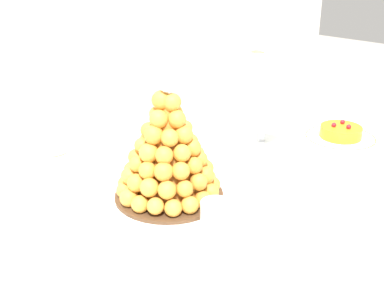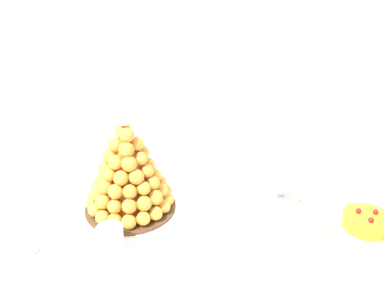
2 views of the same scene
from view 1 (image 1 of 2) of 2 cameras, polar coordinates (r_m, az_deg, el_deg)
name	(u,v)px [view 1 (image 1 of 2)]	position (r m, az deg, el deg)	size (l,w,h in m)	color
buffet_table	(196,217)	(1.20, 0.44, -8.59)	(1.45, 1.01, 0.76)	brown
serving_tray	(177,207)	(1.07, -1.81, -7.38)	(0.57, 0.43, 0.02)	white
croquembouche	(168,153)	(1.06, -2.87, -1.01)	(0.25, 0.25, 0.28)	#4C331E
dessert_cup_left	(139,262)	(0.86, -6.20, -13.61)	(0.06, 0.06, 0.05)	silver
dessert_cup_mid_left	(216,217)	(0.98, 2.83, -8.51)	(0.06, 0.06, 0.06)	silver
dessert_cup_centre	(284,183)	(1.13, 10.68, -4.49)	(0.06, 0.06, 0.06)	silver
macaron_goblet	(264,87)	(1.38, 8.47, 6.59)	(0.14, 0.14, 0.28)	white
fruit_tart_plate	(341,134)	(1.51, 17.01, 1.08)	(0.21, 0.21, 0.05)	white
wine_glass	(54,143)	(1.13, -15.86, 0.09)	(0.08, 0.08, 0.17)	silver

